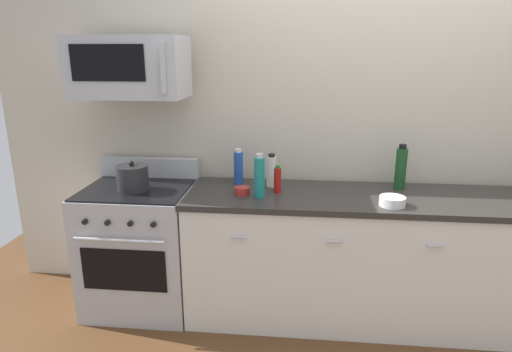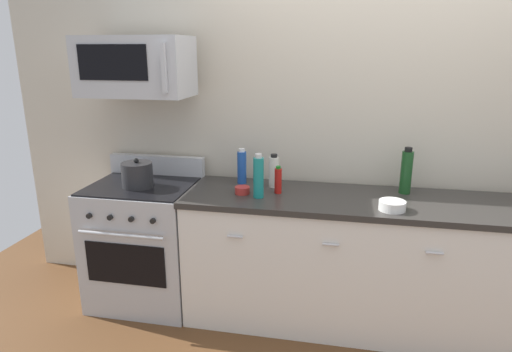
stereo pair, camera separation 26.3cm
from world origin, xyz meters
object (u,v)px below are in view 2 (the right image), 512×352
Objects in this scene: bottle_wine_green at (406,172)px; bowl_red_small at (242,190)px; bottle_sparkling_teal at (259,177)px; bottle_vinegar_white at (274,171)px; bottle_hot_sauce_red at (278,180)px; bowl_white_ceramic at (392,205)px; bottle_soda_blue at (242,167)px; range_oven at (146,242)px; stockpot at (137,175)px; microwave at (136,66)px.

bottle_wine_green is 3.13× the size of bowl_red_small.
bottle_sparkling_teal is 0.18m from bowl_red_small.
bottle_vinegar_white is (-0.90, -0.03, -0.04)m from bottle_wine_green.
bottle_hot_sauce_red is 1.17× the size of bowl_white_ceramic.
bowl_white_ceramic is at bearing -19.81° from bottle_soda_blue.
bottle_sparkling_teal is at bearing -6.84° from range_oven.
bottle_wine_green is at bearing -0.52° from bottle_soda_blue.
bottle_wine_green is at bearing 5.40° from range_oven.
bottle_wine_green reaches higher than stockpot.
microwave is at bearing -174.02° from bottle_vinegar_white.
bottle_soda_blue is 1.19× the size of stockpot.
bottle_hot_sauce_red is 0.64× the size of bottle_sparkling_teal.
bottle_sparkling_teal is 1.36× the size of stockpot.
bottle_sparkling_teal is at bearing -3.41° from stockpot.
microwave reaches higher than bottle_sparkling_teal.
range_oven is 1.28m from microwave.
bowl_white_ceramic is 1.73m from stockpot.
microwave is 3.13× the size of bottle_vinegar_white.
range_oven is at bearing 176.02° from bowl_red_small.
range_oven is 3.62× the size of bottle_sparkling_teal.
range_oven is 0.93m from bottle_soda_blue.
bottle_wine_green is 1.34× the size of bottle_vinegar_white.
bowl_white_ceramic is (1.73, -0.23, -0.80)m from microwave.
bottle_sparkling_teal is 1.82× the size of bowl_white_ceramic.
bottle_hot_sauce_red reaches higher than range_oven.
bottle_vinegar_white reaches higher than range_oven.
bowl_red_small is (-0.12, 0.05, -0.11)m from bottle_sparkling_teal.
bottle_hot_sauce_red is at bearing -69.46° from bottle_vinegar_white.
range_oven is 6.60× the size of bowl_white_ceramic.
microwave is 7.33× the size of bowl_red_small.
bottle_hot_sauce_red is 0.17m from bottle_sparkling_teal.
bowl_white_ceramic is at bearing -14.72° from bottle_hot_sauce_red.
stockpot is (-1.84, -0.23, -0.06)m from bottle_wine_green.
bowl_red_small is at bearing -168.13° from bottle_wine_green.
stockpot is (-0.95, -0.20, -0.02)m from bottle_vinegar_white.
bowl_white_ceramic reaches higher than bowl_red_small.
range_oven is 0.54m from stockpot.
bottle_soda_blue reaches higher than bowl_white_ceramic.
bottle_vinegar_white is 1.47× the size of bowl_white_ceramic.
bowl_white_ceramic is at bearing -4.33° from stockpot.
bowl_red_small is (-0.24, -0.06, -0.06)m from bottle_hot_sauce_red.
bottle_vinegar_white reaches higher than bowl_red_small.
bottle_wine_green reaches higher than bowl_red_small.
microwave is 4.59× the size of bowl_white_ceramic.
bottle_hot_sauce_red is at bearing -2.11° from microwave.
range_oven is 3.36× the size of bottle_wine_green.
bottle_soda_blue is 0.25m from bottle_vinegar_white.
stockpot is (-0.76, -0.00, 0.06)m from bowl_red_small.
bottle_sparkling_teal is at bearing 174.72° from bowl_white_ceramic.
bottle_soda_blue is 1.09m from bowl_white_ceramic.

